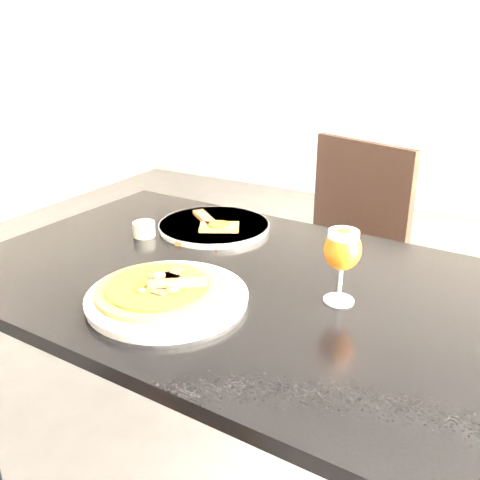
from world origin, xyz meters
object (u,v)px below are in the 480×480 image
Objects in this scene: dining_table at (226,308)px; chair_far at (334,262)px; pizza at (159,288)px; beer_glass at (343,250)px.

dining_table is 0.73m from chair_far.
pizza is at bearing -104.80° from dining_table.
chair_far reaches higher than dining_table.
dining_table is at bearing -179.75° from beer_glass.
chair_far is at bearing 109.74° from beer_glass.
beer_glass is at bearing 28.69° from pizza.
dining_table is 0.34m from beer_glass.
beer_glass reaches higher than pizza.
pizza is 1.62× the size of beer_glass.
pizza reaches higher than dining_table.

